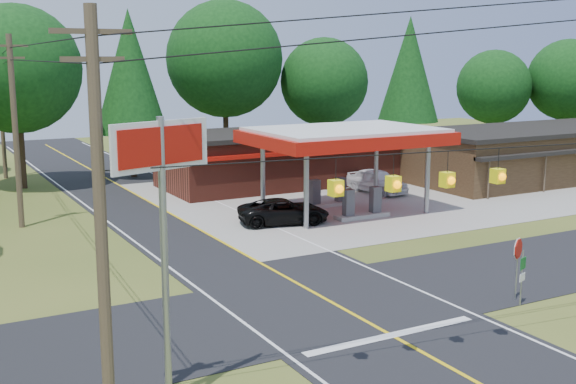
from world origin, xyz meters
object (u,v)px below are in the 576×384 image
gas_canopy (345,139)px  big_stop_sign (163,194)px  sedan_car (377,181)px  suv_car (284,211)px  octagonal_stop_sign (518,254)px

gas_canopy → big_stop_sign: big_stop_sign is taller
gas_canopy → sedan_car: (5.17, 4.00, -3.48)m
gas_canopy → suv_car: (-4.50, -0.96, -3.59)m
big_stop_sign → suv_car: bearing=53.8°
gas_canopy → sedan_car: bearing=37.7°
sedan_car → octagonal_stop_sign: size_ratio=1.93×
sedan_car → octagonal_stop_sign: (-8.10, -20.01, 1.00)m
big_stop_sign → octagonal_stop_sign: size_ratio=3.12×
suv_car → octagonal_stop_sign: bearing=-160.5°
suv_car → sedan_car: size_ratio=1.05×
gas_canopy → big_stop_sign: bearing=-133.3°
sedan_car → octagonal_stop_sign: 21.61m
gas_canopy → sedan_car: size_ratio=2.29×
gas_canopy → sedan_car: 7.41m
sedan_car → big_stop_sign: (-22.17, -22.01, 4.84)m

